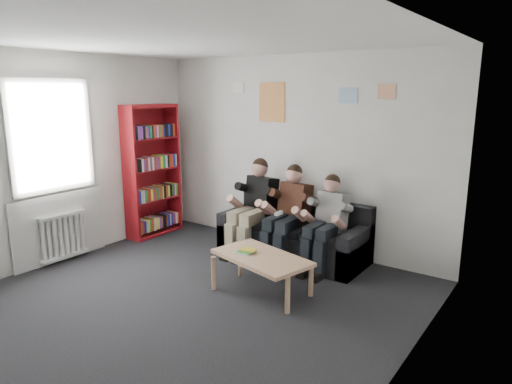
# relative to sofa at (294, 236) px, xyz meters

# --- Properties ---
(room_shell) EXTENTS (5.00, 5.00, 5.00)m
(room_shell) POSITION_rel_sofa_xyz_m (-0.21, -2.12, 1.07)
(room_shell) COLOR black
(room_shell) RESTS_ON ground
(sofa) EXTENTS (1.99, 0.81, 0.77)m
(sofa) POSITION_rel_sofa_xyz_m (0.00, 0.00, 0.00)
(sofa) COLOR black
(sofa) RESTS_ON ground
(bookshelf) EXTENTS (0.30, 0.90, 2.01)m
(bookshelf) POSITION_rel_sofa_xyz_m (-2.29, -0.41, 0.73)
(bookshelf) COLOR maroon
(bookshelf) RESTS_ON ground
(coffee_table) EXTENTS (1.09, 0.60, 0.44)m
(coffee_table) POSITION_rel_sofa_xyz_m (0.30, -1.21, 0.11)
(coffee_table) COLOR tan
(coffee_table) RESTS_ON ground
(game_cases) EXTENTS (0.21, 0.18, 0.04)m
(game_cases) POSITION_rel_sofa_xyz_m (0.10, -1.23, 0.18)
(game_cases) COLOR silver
(game_cases) RESTS_ON coffee_table
(person_left) EXTENTS (0.42, 0.89, 1.30)m
(person_left) POSITION_rel_sofa_xyz_m (-0.55, -0.19, 0.36)
(person_left) COLOR black
(person_left) RESTS_ON sofa
(person_middle) EXTENTS (0.40, 0.86, 1.27)m
(person_middle) POSITION_rel_sofa_xyz_m (-0.00, -0.19, 0.35)
(person_middle) COLOR #492618
(person_middle) RESTS_ON sofa
(person_right) EXTENTS (0.36, 0.78, 1.20)m
(person_right) POSITION_rel_sofa_xyz_m (0.55, -0.19, 0.32)
(person_right) COLOR silver
(person_right) RESTS_ON sofa
(radiator) EXTENTS (0.10, 0.64, 0.60)m
(radiator) POSITION_rel_sofa_xyz_m (-2.36, -1.92, 0.07)
(radiator) COLOR white
(radiator) RESTS_ON ground
(window) EXTENTS (0.05, 1.30, 2.36)m
(window) POSITION_rel_sofa_xyz_m (-2.44, -1.92, 0.75)
(window) COLOR white
(window) RESTS_ON room_shell
(poster_large) EXTENTS (0.42, 0.01, 0.55)m
(poster_large) POSITION_rel_sofa_xyz_m (-0.61, 0.37, 1.77)
(poster_large) COLOR gold
(poster_large) RESTS_ON room_shell
(poster_blue) EXTENTS (0.25, 0.01, 0.20)m
(poster_blue) POSITION_rel_sofa_xyz_m (0.54, 0.37, 1.87)
(poster_blue) COLOR #3D92D2
(poster_blue) RESTS_ON room_shell
(poster_pink) EXTENTS (0.22, 0.01, 0.18)m
(poster_pink) POSITION_rel_sofa_xyz_m (1.04, 0.37, 1.92)
(poster_pink) COLOR #BF3B8E
(poster_pink) RESTS_ON room_shell
(poster_sign) EXTENTS (0.20, 0.01, 0.14)m
(poster_sign) POSITION_rel_sofa_xyz_m (-1.21, 0.37, 1.97)
(poster_sign) COLOR white
(poster_sign) RESTS_ON room_shell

